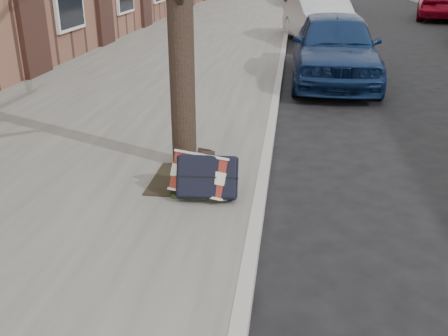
# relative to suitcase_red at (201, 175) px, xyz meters

# --- Properties ---
(ground) EXTENTS (120.00, 120.00, 0.00)m
(ground) POSITION_rel_suitcase_red_xyz_m (1.84, -0.87, -0.34)
(ground) COLOR black
(ground) RESTS_ON ground
(near_sidewalk) EXTENTS (5.00, 70.00, 0.12)m
(near_sidewalk) POSITION_rel_suitcase_red_xyz_m (-1.86, 14.13, -0.28)
(near_sidewalk) COLOR slate
(near_sidewalk) RESTS_ON ground
(dirt_patch) EXTENTS (0.85, 0.85, 0.02)m
(dirt_patch) POSITION_rel_suitcase_red_xyz_m (-0.16, 0.33, -0.21)
(dirt_patch) COLOR black
(dirt_patch) RESTS_ON near_sidewalk
(suitcase_red) EXTENTS (0.64, 0.47, 0.44)m
(suitcase_red) POSITION_rel_suitcase_red_xyz_m (0.00, 0.00, 0.00)
(suitcase_red) COLOR maroon
(suitcase_red) RESTS_ON near_sidewalk
(suitcase_navy) EXTENTS (0.62, 0.39, 0.47)m
(suitcase_navy) POSITION_rel_suitcase_red_xyz_m (0.08, -0.05, 0.01)
(suitcase_navy) COLOR black
(suitcase_navy) RESTS_ON near_sidewalk
(car_near_front) EXTENTS (1.66, 4.10, 1.39)m
(car_near_front) POSITION_rel_suitcase_red_xyz_m (1.66, 5.83, 0.36)
(car_near_front) COLOR #0E2044
(car_near_front) RESTS_ON ground
(car_near_mid) EXTENTS (2.30, 4.33, 1.36)m
(car_near_mid) POSITION_rel_suitcase_red_xyz_m (1.57, 10.72, 0.34)
(car_near_mid) COLOR #A3A5AA
(car_near_mid) RESTS_ON ground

